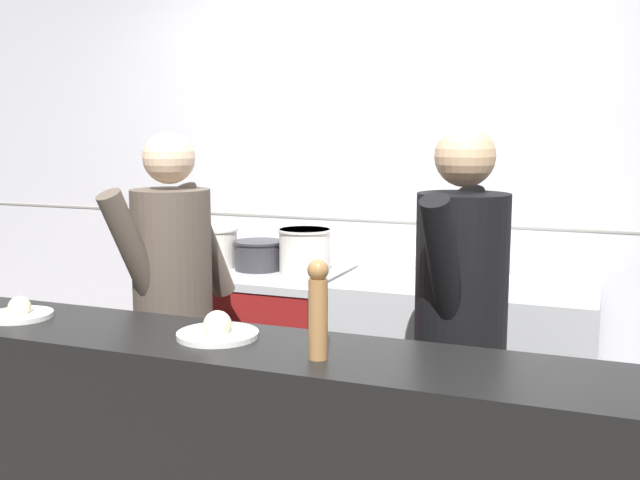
{
  "coord_description": "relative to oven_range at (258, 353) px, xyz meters",
  "views": [
    {
      "loc": [
        1.27,
        -2.34,
        1.64
      ],
      "look_at": [
        0.05,
        0.75,
        1.15
      ],
      "focal_mm": 42.0,
      "sensor_mm": 36.0,
      "label": 1
    }
  ],
  "objects": [
    {
      "name": "wall_back_tiled",
      "position": [
        0.46,
        0.4,
        0.85
      ],
      "size": [
        8.0,
        0.06,
        2.6
      ],
      "color": "silver",
      "rests_on": "ground_plane"
    },
    {
      "name": "oven_range",
      "position": [
        0.0,
        0.0,
        0.0
      ],
      "size": [
        0.88,
        0.71,
        0.91
      ],
      "color": "maroon",
      "rests_on": "ground_plane"
    },
    {
      "name": "prep_counter",
      "position": [
        1.1,
        -0.0,
        0.0
      ],
      "size": [
        1.22,
        0.65,
        0.92
      ],
      "color": "#B7BABF",
      "rests_on": "ground_plane"
    },
    {
      "name": "stock_pot",
      "position": [
        -0.26,
        -0.0,
        0.56
      ],
      "size": [
        0.28,
        0.28,
        0.21
      ],
      "color": "beige",
      "rests_on": "oven_range"
    },
    {
      "name": "sauce_pot",
      "position": [
        -0.0,
        0.02,
        0.53
      ],
      "size": [
        0.26,
        0.26,
        0.15
      ],
      "color": "#2D2D33",
      "rests_on": "oven_range"
    },
    {
      "name": "braising_pot",
      "position": [
        0.26,
        0.02,
        0.57
      ],
      "size": [
        0.28,
        0.28,
        0.23
      ],
      "color": "beige",
      "rests_on": "oven_range"
    },
    {
      "name": "mixing_bowl_steel",
      "position": [
        0.89,
        0.07,
        0.51
      ],
      "size": [
        0.25,
        0.25,
        0.1
      ],
      "color": "#B7BABF",
      "rests_on": "prep_counter"
    },
    {
      "name": "chefs_knife",
      "position": [
        1.3,
        -0.1,
        0.47
      ],
      "size": [
        0.34,
        0.15,
        0.02
      ],
      "color": "#B7BABF",
      "rests_on": "prep_counter"
    },
    {
      "name": "plated_dish_main",
      "position": [
        -0.2,
        -1.48,
        0.55
      ],
      "size": [
        0.23,
        0.23,
        0.08
      ],
      "color": "white",
      "rests_on": "pass_counter"
    },
    {
      "name": "plated_dish_appetiser",
      "position": [
        0.57,
        -1.44,
        0.55
      ],
      "size": [
        0.26,
        0.26,
        0.09
      ],
      "color": "white",
      "rests_on": "pass_counter"
    },
    {
      "name": "pepper_mill",
      "position": [
        0.96,
        -1.53,
        0.68
      ],
      "size": [
        0.06,
        0.06,
        0.29
      ],
      "color": "#AD7A47",
      "rests_on": "pass_counter"
    },
    {
      "name": "chef_head_cook",
      "position": [
        0.02,
        -0.83,
        0.46
      ],
      "size": [
        0.41,
        0.71,
        1.63
      ],
      "rotation": [
        0.0,
        0.0,
        -0.28
      ],
      "color": "black",
      "rests_on": "ground_plane"
    },
    {
      "name": "chef_sous",
      "position": [
        1.23,
        -0.81,
        0.47
      ],
      "size": [
        0.37,
        0.73,
        1.66
      ],
      "rotation": [
        0.0,
        0.0,
        -0.12
      ],
      "color": "black",
      "rests_on": "ground_plane"
    }
  ]
}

